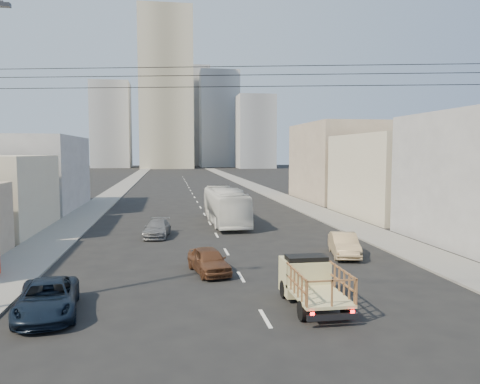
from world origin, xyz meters
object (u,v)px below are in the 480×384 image
object	(u,v)px
sedan_brown	(209,260)
sedan_tan	(344,245)
sedan_grey	(157,229)
navy_pickup	(47,299)
city_bus	(226,206)
flatbed_pickup	(312,280)

from	to	relation	value
sedan_brown	sedan_tan	size ratio (longest dim) A/B	0.93
sedan_brown	sedan_grey	size ratio (longest dim) A/B	0.92
navy_pickup	sedan_tan	xyz separation A→B (m)	(15.14, 8.12, 0.03)
city_bus	flatbed_pickup	bearing A→B (deg)	-89.52
city_bus	sedan_grey	xyz separation A→B (m)	(-5.81, -5.57, -0.95)
navy_pickup	sedan_tan	distance (m)	17.18
flatbed_pickup	navy_pickup	distance (m)	10.44
navy_pickup	sedan_brown	xyz separation A→B (m)	(6.70, 5.40, 0.00)
sedan_grey	navy_pickup	bearing A→B (deg)	-96.68
navy_pickup	city_bus	distance (m)	23.98
flatbed_pickup	sedan_tan	world-z (taller)	flatbed_pickup
city_bus	sedan_brown	bearing A→B (deg)	-101.57
city_bus	sedan_tan	bearing A→B (deg)	-69.79
flatbed_pickup	sedan_tan	size ratio (longest dim) A/B	1.05
flatbed_pickup	city_bus	size ratio (longest dim) A/B	0.39
sedan_tan	sedan_grey	bearing A→B (deg)	156.35
flatbed_pickup	navy_pickup	world-z (taller)	flatbed_pickup
city_bus	sedan_tan	xyz separation A→B (m)	(5.54, -13.84, -0.87)
sedan_grey	flatbed_pickup	bearing A→B (deg)	-62.18
flatbed_pickup	sedan_grey	size ratio (longest dim) A/B	1.04
navy_pickup	city_bus	xyz separation A→B (m)	(9.60, 21.96, 0.90)
flatbed_pickup	sedan_tan	xyz separation A→B (m)	(4.72, 8.59, -0.40)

